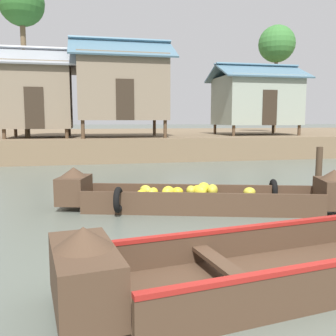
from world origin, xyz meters
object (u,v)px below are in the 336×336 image
at_px(banana_boat, 199,196).
at_px(viewer_boat, 293,257).
at_px(stilt_house_mid_right, 256,100).
at_px(stilt_house_mid_left, 121,87).
at_px(palm_tree_mid, 277,45).
at_px(stilt_house_left, 38,95).
at_px(palm_tree_near, 22,6).
at_px(mooring_post, 318,176).

relative_size(banana_boat, viewer_boat, 1.09).
bearing_deg(viewer_boat, banana_boat, 90.51).
height_order(banana_boat, stilt_house_mid_right, stilt_house_mid_right).
xyz_separation_m(stilt_house_mid_left, stilt_house_mid_right, (7.57, 1.24, -0.45)).
bearing_deg(palm_tree_mid, stilt_house_left, -161.75).
relative_size(viewer_boat, stilt_house_mid_right, 1.15).
xyz_separation_m(banana_boat, viewer_boat, (0.03, -3.63, -0.00)).
distance_m(stilt_house_left, palm_tree_near, 4.02).
bearing_deg(banana_boat, viewer_boat, -89.49).
distance_m(banana_boat, mooring_post, 2.75).
bearing_deg(palm_tree_near, mooring_post, -56.26).
distance_m(stilt_house_mid_right, palm_tree_near, 12.66).
distance_m(stilt_house_left, palm_tree_mid, 16.02).
bearing_deg(mooring_post, banana_boat, 177.34).
bearing_deg(stilt_house_left, mooring_post, -58.21).
bearing_deg(banana_boat, palm_tree_near, 113.56).
height_order(stilt_house_left, palm_tree_near, palm_tree_near).
height_order(stilt_house_mid_left, palm_tree_near, palm_tree_near).
height_order(stilt_house_mid_left, palm_tree_mid, palm_tree_mid).
height_order(palm_tree_near, mooring_post, palm_tree_near).
distance_m(viewer_boat, stilt_house_mid_right, 17.49).
bearing_deg(stilt_house_mid_right, stilt_house_left, -176.15).
distance_m(stilt_house_mid_right, mooring_post, 13.23).
bearing_deg(mooring_post, palm_tree_near, 123.74).
bearing_deg(stilt_house_mid_left, stilt_house_left, 173.06).
bearing_deg(stilt_house_mid_right, banana_boat, -119.97).
bearing_deg(viewer_boat, palm_tree_mid, 62.59).
distance_m(viewer_boat, mooring_post, 4.43).
bearing_deg(mooring_post, viewer_boat, -127.52).
relative_size(stilt_house_mid_right, palm_tree_mid, 0.68).
bearing_deg(viewer_boat, mooring_post, 52.48).
bearing_deg(palm_tree_mid, banana_boat, -122.47).
relative_size(palm_tree_mid, mooring_post, 5.40).
xyz_separation_m(viewer_boat, mooring_post, (2.69, 3.50, 0.36)).
height_order(stilt_house_left, mooring_post, stilt_house_left).
relative_size(stilt_house_left, palm_tree_mid, 0.59).
distance_m(stilt_house_left, stilt_house_mid_left, 3.92).
bearing_deg(mooring_post, stilt_house_mid_left, 106.48).
distance_m(stilt_house_left, stilt_house_mid_right, 11.46).
distance_m(banana_boat, stilt_house_mid_right, 14.31).
relative_size(viewer_boat, mooring_post, 4.23).
xyz_separation_m(banana_boat, palm_tree_near, (-4.96, 11.38, 6.74)).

